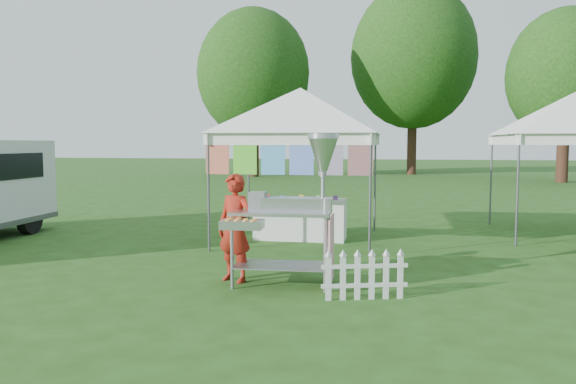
# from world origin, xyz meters

# --- Properties ---
(ground) EXTENTS (120.00, 120.00, 0.00)m
(ground) POSITION_xyz_m (0.00, 0.00, 0.00)
(ground) COLOR #264513
(ground) RESTS_ON ground
(canopy_main) EXTENTS (4.24, 4.24, 3.45)m
(canopy_main) POSITION_xyz_m (0.00, 3.49, 2.99)
(canopy_main) COLOR #59595E
(canopy_main) RESTS_ON ground
(tree_left) EXTENTS (6.40, 6.40, 9.53)m
(tree_left) POSITION_xyz_m (-6.00, 24.00, 5.83)
(tree_left) COLOR #321C12
(tree_left) RESTS_ON ground
(tree_mid) EXTENTS (7.60, 7.60, 11.52)m
(tree_mid) POSITION_xyz_m (3.00, 28.00, 7.14)
(tree_mid) COLOR #321C12
(tree_mid) RESTS_ON ground
(tree_right) EXTENTS (5.60, 5.60, 8.42)m
(tree_right) POSITION_xyz_m (10.00, 22.00, 5.18)
(tree_right) COLOR #321C12
(tree_right) RESTS_ON ground
(donut_cart) EXTENTS (1.47, 1.05, 2.05)m
(donut_cart) POSITION_xyz_m (0.53, -0.06, 1.21)
(donut_cart) COLOR gray
(donut_cart) RESTS_ON ground
(vendor) EXTENTS (0.65, 0.54, 1.50)m
(vendor) POSITION_xyz_m (-0.37, 0.05, 0.75)
(vendor) COLOR maroon
(vendor) RESTS_ON ground
(picket_fence) EXTENTS (1.05, 0.32, 0.56)m
(picket_fence) POSITION_xyz_m (1.46, -0.57, 0.29)
(picket_fence) COLOR silver
(picket_fence) RESTS_ON ground
(display_table) EXTENTS (1.80, 0.70, 0.81)m
(display_table) POSITION_xyz_m (-0.02, 3.61, 0.40)
(display_table) COLOR white
(display_table) RESTS_ON ground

